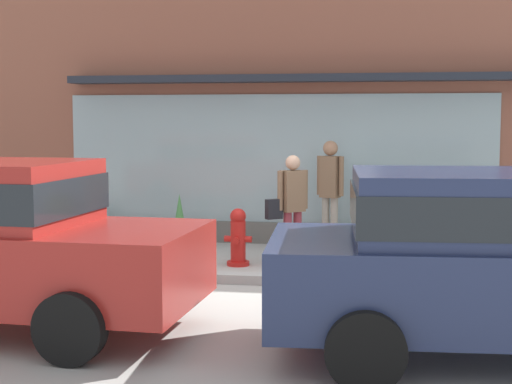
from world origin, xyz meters
The scene contains 10 objects.
ground_plane centered at (0.00, 0.00, 0.00)m, with size 60.00×60.00×0.00m, color #B2AFA8.
curb_strip centered at (0.00, -0.20, 0.06)m, with size 14.00×0.24×0.12m, color #B2B2AD.
storefront centered at (-0.01, 3.19, 2.53)m, with size 14.00×0.81×5.18m.
fire_hydrant centered at (-0.67, 0.95, 0.40)m, with size 0.40×0.36×0.82m.
pedestrian_with_handbag centered at (0.08, 1.05, 0.92)m, with size 0.57×0.47×1.58m.
pedestrian_passerby centered at (0.55, 2.28, 1.03)m, with size 0.43×0.30×1.76m.
parked_car_navy centered at (2.37, -2.84, 0.92)m, with size 4.30×2.24×1.63m.
potted_plant_doorstep centered at (1.61, 2.58, 0.43)m, with size 0.52×0.52×0.82m.
potted_plant_window_left centered at (-3.41, 2.58, 0.28)m, with size 0.27×0.27×0.56m.
potted_plant_by_entrance centered at (-1.86, 2.15, 0.43)m, with size 0.26×0.26×0.90m.
Camera 1 is at (1.28, -9.49, 2.06)m, focal length 52.69 mm.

